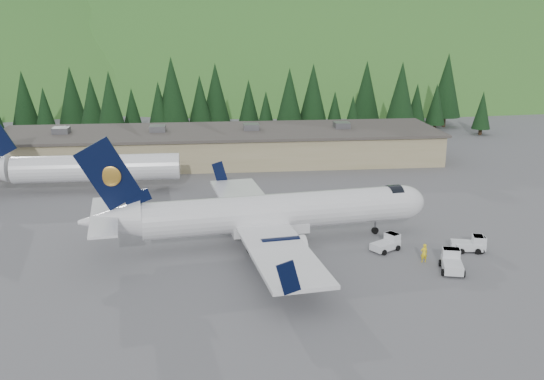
{
  "coord_description": "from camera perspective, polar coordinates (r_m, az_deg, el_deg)",
  "views": [
    {
      "loc": [
        -6.97,
        -59.2,
        22.71
      ],
      "look_at": [
        0.0,
        6.0,
        4.0
      ],
      "focal_mm": 40.0,
      "sensor_mm": 36.0,
      "label": 1
    }
  ],
  "objects": [
    {
      "name": "tree_line",
      "position": [
        120.67,
        -5.04,
        8.59
      ],
      "size": [
        112.2,
        19.0,
        14.4
      ],
      "color": "black",
      "rests_on": "ground"
    },
    {
      "name": "baggage_tug_d",
      "position": [
        64.42,
        18.12,
        -4.85
      ],
      "size": [
        3.4,
        2.55,
        1.65
      ],
      "rotation": [
        0.0,
        0.0,
        -0.29
      ],
      "color": "silver",
      "rests_on": "ground"
    },
    {
      "name": "second_airliner",
      "position": [
        85.39,
        -18.08,
        2.01
      ],
      "size": [
        27.5,
        11.0,
        10.05
      ],
      "color": "white",
      "rests_on": "ground"
    },
    {
      "name": "baggage_tug_c",
      "position": [
        59.14,
        16.56,
        -6.51
      ],
      "size": [
        2.75,
        3.73,
        1.82
      ],
      "rotation": [
        0.0,
        0.0,
        1.31
      ],
      "color": "silver",
      "rests_on": "ground"
    },
    {
      "name": "ground",
      "position": [
        63.79,
        0.58,
        -4.93
      ],
      "size": [
        600.0,
        600.0,
        0.0
      ],
      "primitive_type": "plane",
      "color": "slate"
    },
    {
      "name": "hills",
      "position": [
        292.97,
        6.22,
        -5.28
      ],
      "size": [
        614.0,
        330.0,
        300.0
      ],
      "color": "#21601E",
      "rests_on": "ground"
    },
    {
      "name": "baggage_tug_b",
      "position": [
        64.46,
        18.32,
        -4.87
      ],
      "size": [
        3.1,
        2.01,
        1.59
      ],
      "rotation": [
        0.0,
        0.0,
        -0.08
      ],
      "color": "silver",
      "rests_on": "ground"
    },
    {
      "name": "ramp_worker",
      "position": [
        60.24,
        14.12,
        -5.77
      ],
      "size": [
        0.72,
        0.5,
        1.87
      ],
      "primitive_type": "imported",
      "rotation": [
        0.0,
        0.0,
        3.22
      ],
      "color": "yellow",
      "rests_on": "ground"
    },
    {
      "name": "terminal_building",
      "position": [
        99.27,
        -4.86,
        4.19
      ],
      "size": [
        71.0,
        17.0,
        6.1
      ],
      "color": "#988E61",
      "rests_on": "ground"
    },
    {
      "name": "airliner",
      "position": [
        62.47,
        -0.36,
        -2.26
      ],
      "size": [
        36.32,
        34.19,
        12.05
      ],
      "rotation": [
        0.0,
        0.0,
        0.13
      ],
      "color": "white",
      "rests_on": "ground"
    },
    {
      "name": "baggage_tug_a",
      "position": [
        62.58,
        10.79,
        -4.94
      ],
      "size": [
        3.38,
        2.92,
        1.62
      ],
      "rotation": [
        0.0,
        0.0,
        0.55
      ],
      "color": "silver",
      "rests_on": "ground"
    }
  ]
}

